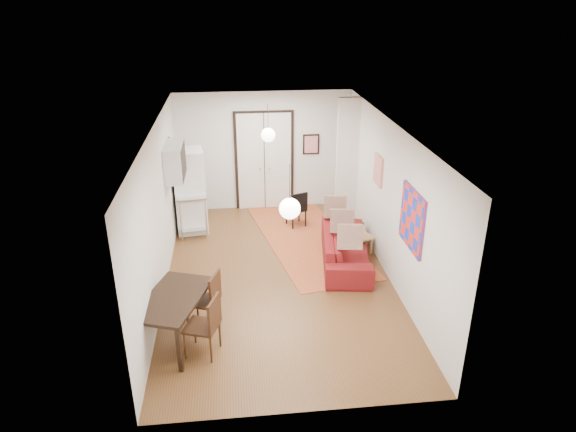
{
  "coord_description": "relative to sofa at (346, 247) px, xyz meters",
  "views": [
    {
      "loc": [
        -0.75,
        -8.53,
        5.03
      ],
      "look_at": [
        0.2,
        0.01,
        1.25
      ],
      "focal_mm": 32.0,
      "sensor_mm": 36.0,
      "label": 1
    }
  ],
  "objects": [
    {
      "name": "sofa",
      "position": [
        0.0,
        0.0,
        0.0
      ],
      "size": [
        2.37,
        1.2,
        0.66
      ],
      "primitive_type": "imported",
      "rotation": [
        0.0,
        0.0,
        1.43
      ],
      "color": "maroon",
      "rests_on": "floor"
    },
    {
      "name": "dining_chair_near",
      "position": [
        -2.73,
        -1.74,
        0.23
      ],
      "size": [
        0.59,
        0.72,
        0.98
      ],
      "rotation": [
        0.0,
        0.0,
        -1.9
      ],
      "color": "#3A2012",
      "rests_on": "floor"
    },
    {
      "name": "coffee_table",
      "position": [
        0.19,
        0.37,
        -0.0
      ],
      "size": [
        0.95,
        0.71,
        0.38
      ],
      "rotation": [
        0.0,
        0.0,
        0.32
      ],
      "color": "tan",
      "rests_on": "floor"
    },
    {
      "name": "soap_bottle",
      "position": [
        -3.15,
        2.23,
        0.72
      ],
      "size": [
        0.11,
        0.11,
        0.2
      ],
      "primitive_type": "imported",
      "rotation": [
        0.0,
        0.0,
        0.32
      ],
      "color": "teal",
      "rests_on": "kitchen_counter"
    },
    {
      "name": "dining_table",
      "position": [
        -3.15,
        -2.18,
        0.37
      ],
      "size": [
        1.23,
        1.61,
        0.79
      ],
      "rotation": [
        0.0,
        0.0,
        -0.33
      ],
      "color": "black",
      "rests_on": "floor"
    },
    {
      "name": "poster_back",
      "position": [
        -0.25,
        3.07,
        1.27
      ],
      "size": [
        0.4,
        0.03,
        0.5
      ],
      "primitive_type": "cube",
      "color": "red",
      "rests_on": "wall_back"
    },
    {
      "name": "black_side_chair",
      "position": [
        -0.77,
        1.96,
        0.17
      ],
      "size": [
        0.5,
        0.51,
        0.86
      ],
      "rotation": [
        0.0,
        0.0,
        3.49
      ],
      "color": "black",
      "rests_on": "floor"
    },
    {
      "name": "painting_abstract",
      "position": [
        0.67,
        0.4,
        1.47
      ],
      "size": [
        0.05,
        0.5,
        0.6
      ],
      "primitive_type": "cube",
      "color": "white",
      "rests_on": "wall_right"
    },
    {
      "name": "double_doors",
      "position": [
        -1.4,
        3.05,
        0.87
      ],
      "size": [
        1.44,
        0.06,
        2.5
      ],
      "primitive_type": "cube",
      "color": "silver",
      "rests_on": "wall_back"
    },
    {
      "name": "wall_cabinet",
      "position": [
        -3.32,
        1.1,
        1.57
      ],
      "size": [
        0.35,
        1.0,
        0.7
      ],
      "primitive_type": "cube",
      "color": "silver",
      "rests_on": "wall_left"
    },
    {
      "name": "dining_chair_far",
      "position": [
        -2.73,
        -2.44,
        0.23
      ],
      "size": [
        0.59,
        0.72,
        0.98
      ],
      "rotation": [
        0.0,
        0.0,
        -1.9
      ],
      "color": "#3A2012",
      "rests_on": "floor"
    },
    {
      "name": "pendant_back",
      "position": [
        -1.4,
        1.6,
        1.92
      ],
      "size": [
        0.3,
        0.3,
        0.8
      ],
      "color": "white",
      "rests_on": "ceiling"
    },
    {
      "name": "wall_front",
      "position": [
        -1.4,
        -3.9,
        1.12
      ],
      "size": [
        4.2,
        0.02,
        2.9
      ],
      "primitive_type": "cube",
      "color": "silver",
      "rests_on": "floor"
    },
    {
      "name": "painting_popart",
      "position": [
        0.67,
        -1.65,
        1.32
      ],
      "size": [
        0.05,
        1.0,
        1.0
      ],
      "primitive_type": "cube",
      "color": "red",
      "rests_on": "wall_right"
    },
    {
      "name": "wall_left",
      "position": [
        -3.5,
        -0.4,
        1.12
      ],
      "size": [
        0.02,
        7.0,
        2.9
      ],
      "primitive_type": "cube",
      "color": "silver",
      "rests_on": "floor"
    },
    {
      "name": "wall_right",
      "position": [
        0.7,
        -0.4,
        1.12
      ],
      "size": [
        0.02,
        7.0,
        2.9
      ],
      "primitive_type": "cube",
      "color": "silver",
      "rests_on": "floor"
    },
    {
      "name": "bowl",
      "position": [
        -3.15,
        1.68,
        0.65
      ],
      "size": [
        0.28,
        0.28,
        0.05
      ],
      "primitive_type": "imported",
      "rotation": [
        0.0,
        0.0,
        0.32
      ],
      "color": "silver",
      "rests_on": "kitchen_counter"
    },
    {
      "name": "print_left",
      "position": [
        -3.47,
        1.6,
        1.62
      ],
      "size": [
        0.03,
        0.44,
        0.54
      ],
      "primitive_type": "cube",
      "color": "#A16943",
      "rests_on": "wall_left"
    },
    {
      "name": "fridge",
      "position": [
        -3.15,
        1.89,
        0.62
      ],
      "size": [
        0.76,
        0.76,
        1.9
      ],
      "primitive_type": "cube",
      "rotation": [
        0.0,
        0.0,
        0.14
      ],
      "color": "white",
      "rests_on": "floor"
    },
    {
      "name": "potted_plant",
      "position": [
        0.29,
        0.37,
        0.23
      ],
      "size": [
        0.38,
        0.4,
        0.37
      ],
      "primitive_type": "imported",
      "rotation": [
        0.0,
        0.0,
        0.32
      ],
      "color": "#32642D",
      "rests_on": "coffee_table"
    },
    {
      "name": "wall_back",
      "position": [
        -1.4,
        3.1,
        1.12
      ],
      "size": [
        4.2,
        0.02,
        2.9
      ],
      "primitive_type": "cube",
      "color": "silver",
      "rests_on": "floor"
    },
    {
      "name": "kilim_rug",
      "position": [
        -0.65,
        1.29,
        -0.33
      ],
      "size": [
        2.56,
        4.82,
        0.01
      ],
      "primitive_type": "cube",
      "rotation": [
        0.0,
        0.0,
        0.19
      ],
      "color": "#C85832",
      "rests_on": "floor"
    },
    {
      "name": "kitchen_counter",
      "position": [
        -3.15,
        1.98,
        0.29
      ],
      "size": [
        0.79,
        1.32,
        0.95
      ],
      "rotation": [
        0.0,
        0.0,
        0.14
      ],
      "color": "silver",
      "rests_on": "floor"
    },
    {
      "name": "pendant_front",
      "position": [
        -1.4,
        -2.4,
        1.92
      ],
      "size": [
        0.3,
        0.3,
        0.8
      ],
      "color": "white",
      "rests_on": "ceiling"
    },
    {
      "name": "floor",
      "position": [
        -1.4,
        -0.4,
        -0.33
      ],
      "size": [
        7.0,
        7.0,
        0.0
      ],
      "primitive_type": "plane",
      "color": "brown",
      "rests_on": "ground"
    },
    {
      "name": "stub_partition",
      "position": [
        0.45,
        2.15,
        1.12
      ],
      "size": [
        0.5,
        0.1,
        2.9
      ],
      "primitive_type": "cube",
      "color": "silver",
      "rests_on": "floor"
    },
    {
      "name": "ceiling",
      "position": [
        -1.4,
        -0.4,
        2.57
      ],
      "size": [
        4.2,
        7.0,
        0.02
      ],
      "primitive_type": "cube",
      "color": "white",
      "rests_on": "wall_back"
    }
  ]
}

